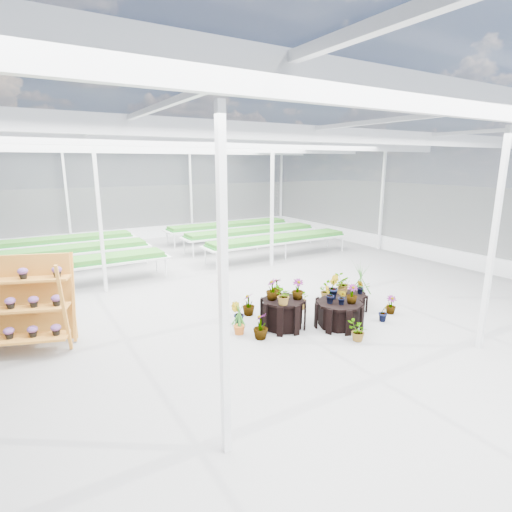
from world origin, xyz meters
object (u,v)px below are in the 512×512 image
plinth_mid (339,314)px  plinth_low (349,302)px  plinth_tall (283,314)px  shelf_rack (24,305)px

plinth_mid → plinth_low: 1.22m
plinth_tall → plinth_low: size_ratio=1.10×
plinth_mid → shelf_rack: (-6.39, 2.43, 0.67)m
plinth_tall → plinth_mid: bearing=-26.6°
plinth_low → shelf_rack: 7.62m
plinth_tall → plinth_low: 2.21m
shelf_rack → plinth_tall: bearing=0.8°
plinth_tall → shelf_rack: (-5.19, 1.83, 0.62)m
plinth_tall → plinth_mid: (1.20, -0.60, -0.05)m
plinth_mid → plinth_low: (1.00, 0.70, -0.09)m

